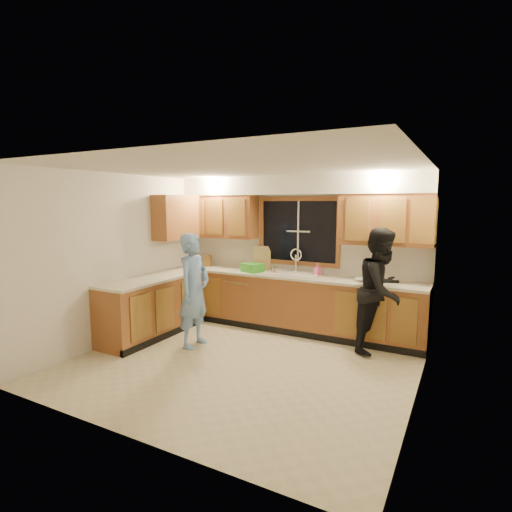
{
  "coord_description": "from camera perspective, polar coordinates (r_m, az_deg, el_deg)",
  "views": [
    {
      "loc": [
        2.49,
        -4.28,
        2.06
      ],
      "look_at": [
        -0.14,
        0.65,
        1.32
      ],
      "focal_mm": 28.0,
      "sensor_mm": 36.0,
      "label": 1
    }
  ],
  "objects": [
    {
      "name": "soap_bottle",
      "position": [
        6.43,
        8.74,
        -1.89
      ],
      "size": [
        0.11,
        0.11,
        0.2
      ],
      "primitive_type": "imported",
      "rotation": [
        0.0,
        0.0,
        -0.28
      ],
      "color": "pink",
      "rests_on": "countertop_back"
    },
    {
      "name": "countertop_back",
      "position": [
        6.48,
        4.98,
        -2.82
      ],
      "size": [
        4.2,
        0.63,
        0.04
      ],
      "primitive_type": "cube",
      "color": "beige",
      "rests_on": "base_cabinets_back"
    },
    {
      "name": "wall_back",
      "position": [
        6.71,
        6.07,
        0.55
      ],
      "size": [
        4.2,
        0.0,
        4.2
      ],
      "primitive_type": "plane",
      "rotation": [
        1.57,
        0.0,
        0.0
      ],
      "color": "silver",
      "rests_on": "ground"
    },
    {
      "name": "dishwasher",
      "position": [
        6.96,
        -1.54,
        -6.2
      ],
      "size": [
        0.6,
        0.56,
        0.82
      ],
      "primitive_type": "cube",
      "color": "white",
      "rests_on": "floor"
    },
    {
      "name": "bowl",
      "position": [
        6.08,
        14.91,
        -3.31
      ],
      "size": [
        0.21,
        0.21,
        0.05
      ],
      "primitive_type": "imported",
      "rotation": [
        0.0,
        0.0,
        -0.03
      ],
      "color": "silver",
      "rests_on": "countertop_back"
    },
    {
      "name": "wall_right",
      "position": [
        4.37,
        22.46,
        -3.75
      ],
      "size": [
        0.0,
        3.8,
        3.8
      ],
      "primitive_type": "plane",
      "rotation": [
        1.57,
        0.0,
        -1.57
      ],
      "color": "silver",
      "rests_on": "ground"
    },
    {
      "name": "can_left",
      "position": [
        6.47,
        2.82,
        -2.13
      ],
      "size": [
        0.07,
        0.07,
        0.11
      ],
      "primitive_type": "cylinder",
      "rotation": [
        0.0,
        0.0,
        -0.12
      ],
      "color": "beige",
      "rests_on": "countertop_back"
    },
    {
      "name": "base_cabinets_back",
      "position": [
        6.59,
        4.98,
        -6.74
      ],
      "size": [
        4.2,
        0.6,
        0.88
      ],
      "primitive_type": "cube",
      "color": "#99592C",
      "rests_on": "ground"
    },
    {
      "name": "cutting_board",
      "position": [
        6.93,
        0.84,
        -0.25
      ],
      "size": [
        0.32,
        0.21,
        0.4
      ],
      "primitive_type": "cube",
      "rotation": [
        -0.21,
        0.0,
        0.39
      ],
      "color": "tan",
      "rests_on": "countertop_back"
    },
    {
      "name": "dish_crate",
      "position": [
        6.69,
        -0.5,
        -1.66
      ],
      "size": [
        0.39,
        0.37,
        0.14
      ],
      "primitive_type": "cube",
      "rotation": [
        0.0,
        0.0,
        -0.35
      ],
      "color": "green",
      "rests_on": "countertop_back"
    },
    {
      "name": "stove",
      "position": [
        6.13,
        -18.02,
        -8.1
      ],
      "size": [
        0.58,
        0.75,
        0.9
      ],
      "primitive_type": "cube",
      "color": "white",
      "rests_on": "floor"
    },
    {
      "name": "window_frame",
      "position": [
        6.67,
        6.08,
        3.53
      ],
      "size": [
        1.44,
        0.03,
        1.14
      ],
      "color": "black",
      "rests_on": "wall_back"
    },
    {
      "name": "countertop_left",
      "position": [
        6.41,
        -14.42,
        -3.14
      ],
      "size": [
        0.63,
        1.9,
        0.04
      ],
      "primitive_type": "cube",
      "color": "beige",
      "rests_on": "base_cabinets_left"
    },
    {
      "name": "upper_cabinets_return",
      "position": [
        6.99,
        -11.31,
        5.45
      ],
      "size": [
        0.33,
        0.9,
        0.75
      ],
      "primitive_type": "cube",
      "color": "#99592C",
      "rests_on": "wall_left"
    },
    {
      "name": "woman",
      "position": [
        5.8,
        17.5,
        -4.72
      ],
      "size": [
        0.87,
        0.99,
        1.73
      ],
      "primitive_type": "imported",
      "rotation": [
        0.0,
        0.0,
        1.28
      ],
      "color": "black",
      "rests_on": "floor"
    },
    {
      "name": "floor",
      "position": [
        5.37,
        -2.04,
        -15.07
      ],
      "size": [
        4.2,
        4.2,
        0.0
      ],
      "primitive_type": "plane",
      "color": "beige",
      "rests_on": "ground"
    },
    {
      "name": "ceiling",
      "position": [
        4.97,
        -2.18,
        12.58
      ],
      "size": [
        4.2,
        4.2,
        0.0
      ],
      "primitive_type": "plane",
      "rotation": [
        3.14,
        0.0,
        0.0
      ],
      "color": "silver"
    },
    {
      "name": "upper_cabinets_right",
      "position": [
        6.11,
        18.07,
        4.95
      ],
      "size": [
        1.35,
        0.33,
        0.75
      ],
      "primitive_type": "cube",
      "color": "#99592C",
      "rests_on": "wall_back"
    },
    {
      "name": "man",
      "position": [
        5.81,
        -8.86,
        -4.87
      ],
      "size": [
        0.42,
        0.61,
        1.64
      ],
      "primitive_type": "imported",
      "rotation": [
        0.0,
        0.0,
        1.61
      ],
      "color": "#709BD4",
      "rests_on": "floor"
    },
    {
      "name": "wall_left",
      "position": [
        6.33,
        -18.77,
        -0.23
      ],
      "size": [
        0.0,
        3.8,
        3.8
      ],
      "primitive_type": "plane",
      "rotation": [
        1.57,
        0.0,
        1.57
      ],
      "color": "silver",
      "rests_on": "ground"
    },
    {
      "name": "soffit",
      "position": [
        6.51,
        5.62,
        10.04
      ],
      "size": [
        4.2,
        0.35,
        0.3
      ],
      "primitive_type": "cube",
      "color": "white",
      "rests_on": "wall_back"
    },
    {
      "name": "upper_cabinets_left",
      "position": [
        7.18,
        -5.01,
        5.62
      ],
      "size": [
        1.35,
        0.33,
        0.75
      ],
      "primitive_type": "cube",
      "color": "#99592C",
      "rests_on": "wall_back"
    },
    {
      "name": "knife_block",
      "position": [
        7.36,
        -6.89,
        -0.64
      ],
      "size": [
        0.12,
        0.11,
        0.2
      ],
      "primitive_type": "cube",
      "rotation": [
        0.0,
        0.0,
        0.14
      ],
      "color": "olive",
      "rests_on": "countertop_back"
    },
    {
      "name": "base_cabinets_left",
      "position": [
        6.52,
        -14.39,
        -7.11
      ],
      "size": [
        0.6,
        1.9,
        0.88
      ],
      "primitive_type": "cube",
      "color": "#99592C",
      "rests_on": "ground"
    },
    {
      "name": "sink",
      "position": [
        6.5,
        5.04,
        -3.1
      ],
      "size": [
        0.86,
        0.52,
        0.57
      ],
      "color": "silver",
      "rests_on": "countertop_back"
    },
    {
      "name": "can_right",
      "position": [
        6.5,
        2.42,
        -2.11
      ],
      "size": [
        0.07,
        0.07,
        0.11
      ],
      "primitive_type": "cylinder",
      "rotation": [
        0.0,
        0.0,
        0.13
      ],
      "color": "beige",
      "rests_on": "countertop_back"
    }
  ]
}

